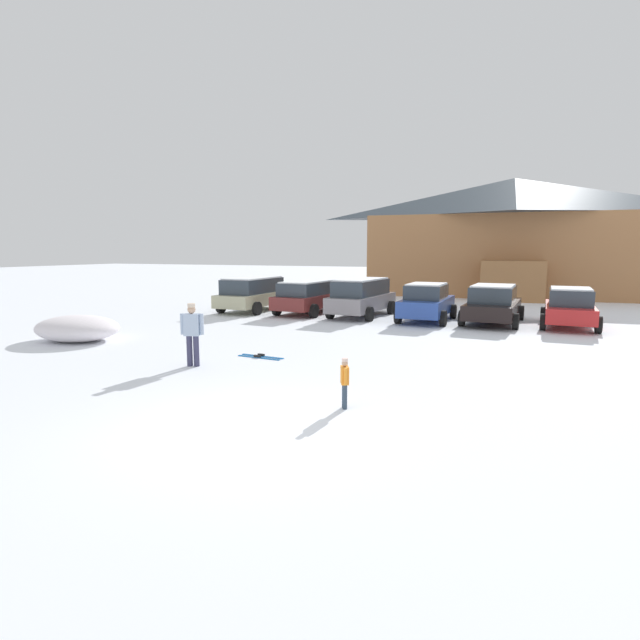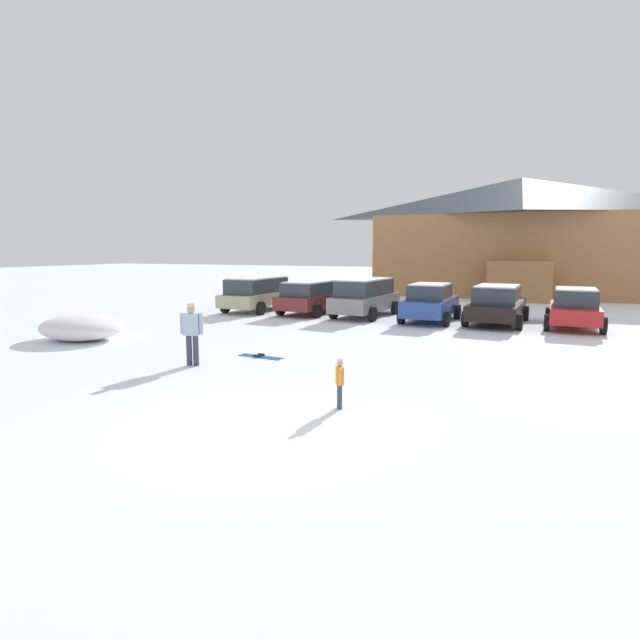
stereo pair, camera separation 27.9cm
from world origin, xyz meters
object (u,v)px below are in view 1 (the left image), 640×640
(parked_blue_hatchback, at_px, (427,302))
(parked_grey_wagon, at_px, (362,296))
(parked_maroon_van, at_px, (308,296))
(skier_child_in_orange_jacket, at_px, (345,380))
(ski_lodge, at_px, (512,236))
(parked_black_sedan, at_px, (493,304))
(pair_of_skis, at_px, (260,357))
(skier_adult_in_blue_parka, at_px, (192,331))
(parked_beige_suv, at_px, (254,293))
(plowed_snow_pile, at_px, (77,328))
(parked_red_sedan, at_px, (570,307))

(parked_blue_hatchback, bearing_deg, parked_grey_wagon, 171.80)
(parked_grey_wagon, bearing_deg, parked_maroon_van, 178.58)
(skier_child_in_orange_jacket, bearing_deg, ski_lodge, 84.95)
(parked_black_sedan, height_order, skier_child_in_orange_jacket, parked_black_sedan)
(pair_of_skis, bearing_deg, skier_child_in_orange_jacket, -42.99)
(ski_lodge, relative_size, parked_blue_hatchback, 4.69)
(skier_adult_in_blue_parka, height_order, pair_of_skis, skier_adult_in_blue_parka)
(parked_beige_suv, xyz_separation_m, parked_black_sedan, (11.38, -0.07, -0.09))
(parked_blue_hatchback, relative_size, skier_adult_in_blue_parka, 2.46)
(plowed_snow_pile, bearing_deg, pair_of_skis, -0.33)
(ski_lodge, distance_m, pair_of_skis, 25.25)
(pair_of_skis, bearing_deg, parked_maroon_van, 105.12)
(parked_beige_suv, distance_m, skier_adult_in_blue_parka, 12.03)
(parked_maroon_van, xyz_separation_m, skier_child_in_orange_jacket, (6.34, -13.09, -0.30))
(parked_red_sedan, distance_m, pair_of_skis, 12.87)
(parked_blue_hatchback, bearing_deg, pair_of_skis, -109.07)
(ski_lodge, height_order, parked_grey_wagon, ski_lodge)
(parked_maroon_van, height_order, parked_grey_wagon, parked_grey_wagon)
(parked_beige_suv, height_order, parked_blue_hatchback, parked_beige_suv)
(parked_black_sedan, bearing_deg, parked_maroon_van, 179.28)
(parked_beige_suv, distance_m, parked_maroon_van, 2.96)
(plowed_snow_pile, bearing_deg, parked_maroon_van, 65.38)
(parked_beige_suv, relative_size, skier_child_in_orange_jacket, 4.75)
(parked_red_sedan, relative_size, pair_of_skis, 2.92)
(parked_black_sedan, height_order, pair_of_skis, parked_black_sedan)
(parked_blue_hatchback, xyz_separation_m, pair_of_skis, (-3.15, -9.10, -0.81))
(parked_red_sedan, bearing_deg, ski_lodge, 99.66)
(parked_black_sedan, distance_m, plowed_snow_pile, 15.92)
(ski_lodge, height_order, skier_adult_in_blue_parka, ski_lodge)
(ski_lodge, relative_size, plowed_snow_pile, 6.57)
(parked_black_sedan, bearing_deg, ski_lodge, 88.56)
(skier_child_in_orange_jacket, bearing_deg, parked_grey_wagon, 105.63)
(ski_lodge, distance_m, skier_child_in_orange_jacket, 27.97)
(plowed_snow_pile, bearing_deg, ski_lodge, 61.38)
(parked_grey_wagon, bearing_deg, skier_adult_in_blue_parka, -96.23)
(parked_grey_wagon, relative_size, parked_red_sedan, 1.14)
(parked_blue_hatchback, xyz_separation_m, skier_child_in_orange_jacket, (0.60, -12.59, -0.27))
(ski_lodge, height_order, plowed_snow_pile, ski_lodge)
(parked_blue_hatchback, height_order, skier_adult_in_blue_parka, skier_adult_in_blue_parka)
(parked_black_sedan, relative_size, skier_adult_in_blue_parka, 2.89)
(parked_red_sedan, bearing_deg, skier_child_in_orange_jacket, -110.89)
(ski_lodge, distance_m, parked_maroon_van, 17.28)
(parked_red_sedan, height_order, pair_of_skis, parked_red_sedan)
(skier_child_in_orange_jacket, distance_m, plowed_snow_pile, 11.29)
(parked_black_sedan, distance_m, pair_of_skis, 11.17)
(parked_beige_suv, bearing_deg, parked_maroon_van, 0.77)
(parked_grey_wagon, height_order, parked_red_sedan, parked_grey_wagon)
(parked_grey_wagon, xyz_separation_m, skier_adult_in_blue_parka, (-1.22, -11.15, 0.01))
(parked_maroon_van, relative_size, parked_red_sedan, 1.07)
(parked_beige_suv, distance_m, parked_grey_wagon, 5.66)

